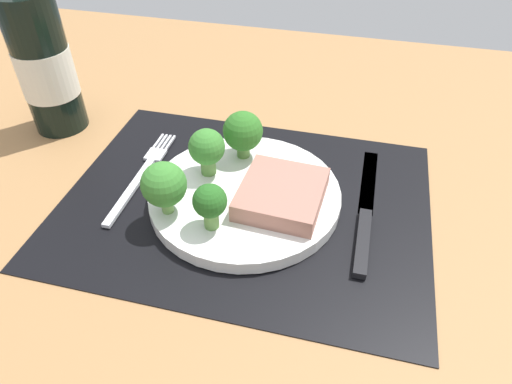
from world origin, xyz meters
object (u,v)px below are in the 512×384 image
Objects in this scene: steak at (282,194)px; fork at (142,174)px; plate at (245,195)px; wine_bottle at (44,63)px; knife at (365,215)px.

steak is 0.52× the size of fork.
plate is 5.12cm from steak.
steak is at bearing -17.09° from wine_bottle.
knife reaches higher than fork.
steak reaches higher than plate.
fork is at bearing 178.97° from knife.
plate is 0.80× the size of wine_bottle.
plate is 2.30× the size of steak.
wine_bottle is at bearing 162.91° from steak.
steak is 10.25cm from knife.
fork is 21.41cm from wine_bottle.
steak is 38.32cm from wine_bottle.
wine_bottle reaches higher than steak.
wine_bottle is (-31.35, 10.24, 8.98)cm from plate.
knife is (14.52, 0.53, -0.50)cm from plate.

